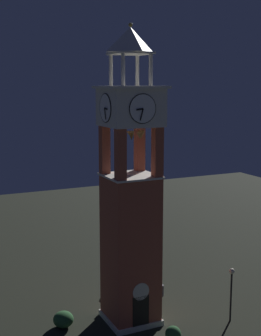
% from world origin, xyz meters
% --- Properties ---
extents(ground, '(80.00, 80.00, 0.00)m').
position_xyz_m(ground, '(0.00, 0.00, 0.00)').
color(ground, black).
extents(clock_tower, '(3.58, 3.58, 18.56)m').
position_xyz_m(clock_tower, '(-0.00, -0.00, 7.53)').
color(clock_tower, '#9E4C38').
rests_on(clock_tower, ground).
extents(lamp_post, '(0.36, 0.36, 3.55)m').
position_xyz_m(lamp_post, '(5.76, -2.84, 2.49)').
color(lamp_post, black).
rests_on(lamp_post, ground).
extents(trash_bin, '(0.52, 0.52, 0.80)m').
position_xyz_m(trash_bin, '(3.49, 2.40, 0.40)').
color(trash_bin, '#4C4C51').
rests_on(trash_bin, ground).
extents(shrub_near_entry, '(0.95, 0.95, 0.96)m').
position_xyz_m(shrub_near_entry, '(1.15, -3.48, 0.48)').
color(shrub_near_entry, '#28562D').
rests_on(shrub_near_entry, ground).
extents(shrub_left_of_tower, '(1.28, 1.28, 1.01)m').
position_xyz_m(shrub_left_of_tower, '(-4.19, 0.98, 0.50)').
color(shrub_left_of_tower, '#28562D').
rests_on(shrub_left_of_tower, ground).
extents(shrub_behind_bench, '(0.82, 0.82, 0.73)m').
position_xyz_m(shrub_behind_bench, '(0.35, 4.08, 0.36)').
color(shrub_behind_bench, '#28562D').
rests_on(shrub_behind_bench, ground).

